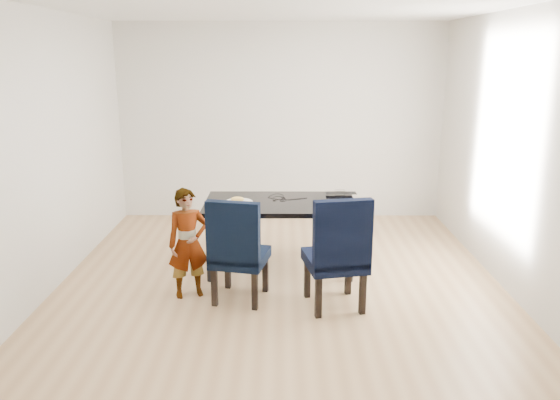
{
  "coord_description": "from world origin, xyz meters",
  "views": [
    {
      "loc": [
        0.02,
        -5.1,
        2.28
      ],
      "look_at": [
        0.0,
        0.2,
        0.85
      ],
      "focal_mm": 35.0,
      "sensor_mm": 36.0,
      "label": 1
    }
  ],
  "objects_px": {
    "plate": "(239,202)",
    "chair_left": "(240,248)",
    "child": "(188,243)",
    "chair_right": "(335,251)",
    "laptop": "(341,193)",
    "dining_table": "(280,235)"
  },
  "relations": [
    {
      "from": "chair_right",
      "to": "child",
      "type": "relative_size",
      "value": 1.01
    },
    {
      "from": "chair_right",
      "to": "plate",
      "type": "distance_m",
      "value": 1.3
    },
    {
      "from": "child",
      "to": "plate",
      "type": "xyz_separation_m",
      "value": [
        0.43,
        0.65,
        0.23
      ]
    },
    {
      "from": "chair_left",
      "to": "laptop",
      "type": "xyz_separation_m",
      "value": [
        1.05,
        1.12,
        0.25
      ]
    },
    {
      "from": "plate",
      "to": "chair_left",
      "type": "bearing_deg",
      "value": -84.86
    },
    {
      "from": "dining_table",
      "to": "plate",
      "type": "xyz_separation_m",
      "value": [
        -0.44,
        -0.06,
        0.38
      ]
    },
    {
      "from": "chair_left",
      "to": "chair_right",
      "type": "bearing_deg",
      "value": 2.78
    },
    {
      "from": "child",
      "to": "plate",
      "type": "height_order",
      "value": "child"
    },
    {
      "from": "chair_left",
      "to": "chair_right",
      "type": "height_order",
      "value": "chair_right"
    },
    {
      "from": "chair_right",
      "to": "plate",
      "type": "bearing_deg",
      "value": 126.79
    },
    {
      "from": "dining_table",
      "to": "chair_right",
      "type": "distance_m",
      "value": 1.06
    },
    {
      "from": "child",
      "to": "laptop",
      "type": "bearing_deg",
      "value": 13.14
    },
    {
      "from": "dining_table",
      "to": "plate",
      "type": "bearing_deg",
      "value": -172.47
    },
    {
      "from": "dining_table",
      "to": "child",
      "type": "height_order",
      "value": "child"
    },
    {
      "from": "child",
      "to": "dining_table",
      "type": "bearing_deg",
      "value": 18.31
    },
    {
      "from": "child",
      "to": "laptop",
      "type": "xyz_separation_m",
      "value": [
        1.55,
        1.05,
        0.23
      ]
    },
    {
      "from": "chair_left",
      "to": "plate",
      "type": "bearing_deg",
      "value": 107.15
    },
    {
      "from": "chair_left",
      "to": "child",
      "type": "height_order",
      "value": "child"
    },
    {
      "from": "child",
      "to": "chair_right",
      "type": "bearing_deg",
      "value": -29.6
    },
    {
      "from": "dining_table",
      "to": "laptop",
      "type": "xyz_separation_m",
      "value": [
        0.68,
        0.34,
        0.39
      ]
    },
    {
      "from": "dining_table",
      "to": "laptop",
      "type": "distance_m",
      "value": 0.85
    },
    {
      "from": "chair_left",
      "to": "plate",
      "type": "distance_m",
      "value": 0.77
    }
  ]
}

